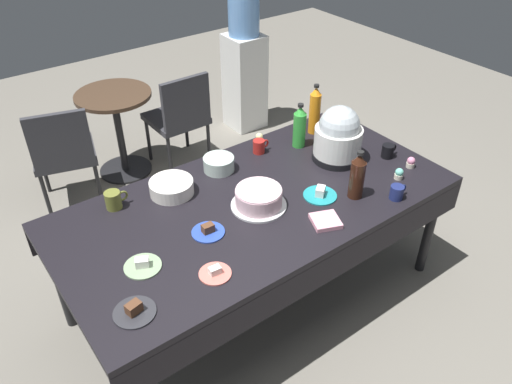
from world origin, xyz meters
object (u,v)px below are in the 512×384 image
Objects in this scene: dessert_plate_sage at (143,265)px; maroon_chair_left at (63,151)px; dessert_plate_teal at (320,194)px; coffee_mug_olive at (114,200)px; water_cooler at (244,68)px; dessert_plate_coral at (215,273)px; cupcake_vanilla at (259,138)px; coffee_mug_black at (388,151)px; ceramic_snack_bowl at (172,187)px; dessert_plate_charcoal at (134,311)px; cupcake_rose at (411,162)px; cupcake_cocoa at (399,174)px; glass_salad_bowl at (219,164)px; soda_bottle_lime_soda at (300,127)px; soda_bottle_orange_juice at (315,110)px; coffee_mug_red at (259,146)px; soda_bottle_cola at (357,176)px; round_cafe_table at (117,119)px; maroon_chair_right at (180,115)px; potluck_table at (256,208)px; dessert_plate_cobalt at (208,231)px; slow_cooker at (338,136)px; frosted_layer_cake at (259,198)px; coffee_mug_navy at (397,192)px.

maroon_chair_left reaches higher than dessert_plate_sage.
coffee_mug_olive is (-0.96, 0.58, 0.04)m from dessert_plate_teal.
water_cooler reaches higher than dessert_plate_teal.
dessert_plate_coral is 1.21m from cupcake_vanilla.
dessert_plate_coral is at bearing -171.05° from coffee_mug_black.
water_cooler is at bearing 44.13° from ceramic_snack_bowl.
dessert_plate_coral is 0.40m from dessert_plate_charcoal.
cupcake_rose is 0.16m from cupcake_cocoa.
soda_bottle_lime_soda is (0.57, -0.07, 0.09)m from glass_salad_bowl.
coffee_mug_red is at bearing 179.19° from soda_bottle_orange_juice.
soda_bottle_cola is 2.21m from round_cafe_table.
water_cooler reaches higher than coffee_mug_black.
cupcake_rose is 1.00× the size of cupcake_cocoa.
soda_bottle_orange_juice is 0.40× the size of maroon_chair_right.
dessert_plate_teal is 0.15× the size of water_cooler.
soda_bottle_orange_juice is 1.62m from water_cooler.
potluck_table is 0.88m from soda_bottle_orange_juice.
dessert_plate_cobalt is 2.51× the size of cupcake_cocoa.
soda_bottle_lime_soda reaches higher than coffee_mug_black.
round_cafe_table is (0.31, 1.90, -0.26)m from dessert_plate_cobalt.
coffee_mug_red is (-0.61, 0.52, 0.00)m from coffee_mug_black.
dessert_plate_sage reaches higher than dessert_plate_coral.
soda_bottle_cola is 1.93m from maroon_chair_right.
slow_cooker reaches higher than dessert_plate_charcoal.
ceramic_snack_bowl is 1.39× the size of dessert_plate_sage.
coffee_mug_red is (0.31, 0.02, 0.00)m from glass_salad_bowl.
cupcake_cocoa is at bearing -102.18° from water_cooler.
slow_cooker reaches higher than glass_salad_bowl.
potluck_table is at bearing -70.34° from maroon_chair_left.
ceramic_snack_bowl is 0.29× the size of maroon_chair_left.
maroon_chair_left is 1.00× the size of maroon_chair_right.
ceramic_snack_bowl is at bearing 136.22° from potluck_table.
frosted_layer_cake reaches higher than dessert_plate_charcoal.
glass_salad_bowl and coffee_mug_black have the same top height.
soda_bottle_lime_soda is (-0.37, 0.59, 0.10)m from cupcake_rose.
cupcake_vanilla reaches higher than dessert_plate_charcoal.
ceramic_snack_bowl is 1.42m from cupcake_rose.
coffee_mug_black is (0.92, -0.13, 0.10)m from potluck_table.
frosted_layer_cake reaches higher than cupcake_vanilla.
maroon_chair_right reaches higher than dessert_plate_sage.
slow_cooker is 0.51m from coffee_mug_navy.
dessert_plate_teal is at bearing -31.28° from coffee_mug_olive.
potluck_table is 0.67m from soda_bottle_lime_soda.
cupcake_cocoa is (1.13, -0.66, -0.01)m from ceramic_snack_bowl.
cupcake_vanilla is 0.23× the size of soda_bottle_cola.
ceramic_snack_bowl is at bearing -177.17° from soda_bottle_orange_juice.
ceramic_snack_bowl is (-0.34, -0.04, -0.00)m from glass_salad_bowl.
dessert_plate_coral is 1.34× the size of coffee_mug_red.
dessert_plate_coral is 1.34× the size of coffee_mug_black.
dessert_plate_charcoal is at bearing -173.32° from coffee_mug_black.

